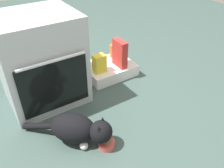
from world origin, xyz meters
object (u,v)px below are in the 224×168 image
object	(u,v)px
oven	(41,60)
food_bowl	(107,143)
cereal_box	(120,54)
sauce_jar	(113,51)
pantry_cabinet	(109,69)
snack_bag	(99,64)
cat	(78,129)

from	to	relation	value
oven	food_bowl	bearing A→B (deg)	-79.31
oven	cereal_box	distance (m)	0.79
oven	sauce_jar	bearing A→B (deg)	10.77
cereal_box	pantry_cabinet	bearing A→B (deg)	136.02
food_bowl	snack_bag	world-z (taller)	snack_bag
oven	food_bowl	distance (m)	0.89
sauce_jar	pantry_cabinet	bearing A→B (deg)	-138.35
cereal_box	cat	bearing A→B (deg)	-142.44
oven	food_bowl	size ratio (longest dim) A/B	6.58
food_bowl	sauce_jar	xyz separation A→B (m)	(0.69, 0.95, 0.15)
pantry_cabinet	sauce_jar	world-z (taller)	sauce_jar
pantry_cabinet	snack_bag	distance (m)	0.22
oven	cat	xyz separation A→B (m)	(0.01, -0.64, -0.27)
pantry_cabinet	cereal_box	size ratio (longest dim) A/B	1.84
food_bowl	cat	bearing A→B (deg)	131.93
sauce_jar	snack_bag	xyz separation A→B (m)	(-0.29, -0.19, 0.02)
food_bowl	cereal_box	distance (m)	1.01
cat	snack_bag	bearing A→B (deg)	96.55
snack_bag	oven	bearing A→B (deg)	177.00
food_bowl	sauce_jar	world-z (taller)	sauce_jar
oven	sauce_jar	size ratio (longest dim) A/B	5.62
cat	cereal_box	xyz separation A→B (m)	(0.77, 0.59, 0.13)
sauce_jar	snack_bag	size ratio (longest dim) A/B	0.78
oven	cat	size ratio (longest dim) A/B	1.37
pantry_cabinet	cereal_box	bearing A→B (deg)	-43.98
food_bowl	cat	world-z (taller)	cat
oven	cat	world-z (taller)	oven
oven	sauce_jar	world-z (taller)	oven
snack_bag	cat	bearing A→B (deg)	-131.51
pantry_cabinet	sauce_jar	bearing A→B (deg)	41.65
oven	sauce_jar	xyz separation A→B (m)	(0.84, 0.16, -0.21)
oven	food_bowl	world-z (taller)	oven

